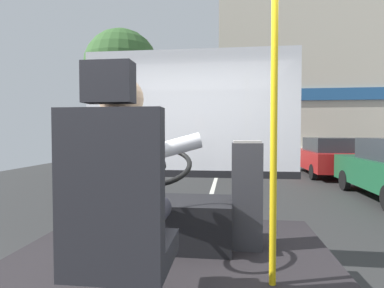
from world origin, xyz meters
The scene contains 11 objects.
ground centered at (0.00, 8.80, -0.02)m, with size 18.00×44.00×0.06m.
driver_seat centered at (-0.06, -0.55, 1.17)m, with size 0.48×0.48×1.30m.
bus_driver centered at (-0.06, -0.43, 1.37)m, with size 0.76×0.63×0.83m.
steering_console centered at (-0.06, 0.69, 0.85)m, with size 1.10×1.01×0.88m.
handrail_pole centered at (0.74, 0.08, 1.63)m, with size 0.04×0.04×2.01m.
fare_box centered at (0.61, 0.72, 1.09)m, with size 0.26×0.22×0.92m.
windshield_panel centered at (0.00, 1.62, 1.67)m, with size 2.50×0.08×1.48m.
street_tree centered at (-4.45, 11.90, 4.61)m, with size 3.35×3.35×6.31m.
shop_building centered at (5.24, 17.19, 4.35)m, with size 10.70×5.55×8.69m.
parked_car_red centered at (4.23, 10.25, 0.73)m, with size 1.99×4.05×1.43m.
parked_car_white centered at (4.34, 16.01, 0.65)m, with size 1.79×3.96×1.27m.
Camera 1 is at (0.46, -1.96, 1.61)m, focal length 29.14 mm.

